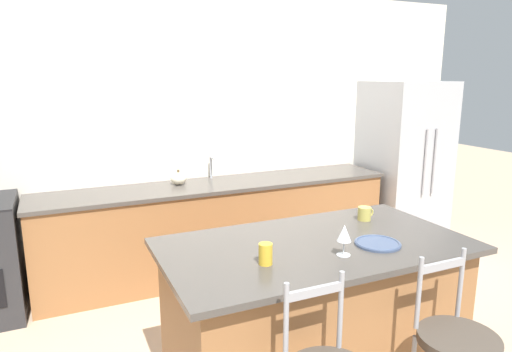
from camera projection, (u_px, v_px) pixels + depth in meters
The scene contains 11 objects.
ground_plane at pixel (234, 285), 4.20m from camera, with size 18.00×18.00×0.00m, color tan.
wall_back at pixel (207, 131), 4.51m from camera, with size 6.00×0.07×2.70m.
back_counter at pixel (219, 227), 4.43m from camera, with size 3.38×0.66×0.89m.
sink_faucet at pixel (211, 165), 4.48m from camera, with size 0.02×0.13×0.22m.
kitchen_island at pixel (314, 317), 2.72m from camera, with size 1.78×0.97×0.95m.
refrigerator at pixel (402, 164), 5.12m from camera, with size 0.80×0.79×1.83m.
dinner_plate at pixel (378, 243), 2.59m from camera, with size 0.26×0.26×0.02m.
wine_glass at pixel (344, 234), 2.42m from camera, with size 0.08×0.08×0.17m.
coffee_mug at pixel (365, 214), 3.03m from camera, with size 0.12×0.09×0.09m.
tumbler_cup at pixel (266, 254), 2.32m from camera, with size 0.07×0.07×0.11m.
pumpkin_decoration at pixel (178, 178), 4.24m from camera, with size 0.15×0.15×0.14m.
Camera 1 is at (-1.40, -3.62, 1.89)m, focal length 32.00 mm.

